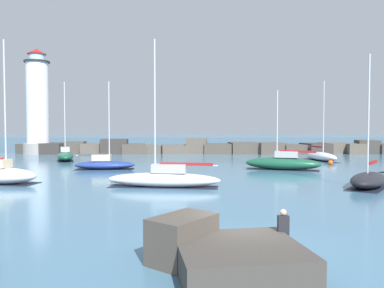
# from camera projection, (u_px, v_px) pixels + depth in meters

# --- Properties ---
(ground_plane) EXTENTS (600.00, 600.00, 0.00)m
(ground_plane) POSITION_uv_depth(u_px,v_px,m) (246.00, 252.00, 12.90)
(ground_plane) COLOR teal
(open_sea_beyond) EXTENTS (400.00, 116.00, 0.01)m
(open_sea_beyond) POSITION_uv_depth(u_px,v_px,m) (199.00, 142.00, 124.28)
(open_sea_beyond) COLOR #386684
(open_sea_beyond) RESTS_ON ground
(breakwater_jetty) EXTENTS (65.35, 7.06, 2.58)m
(breakwater_jetty) POSITION_uv_depth(u_px,v_px,m) (208.00, 148.00, 64.49)
(breakwater_jetty) COLOR #423D38
(breakwater_jetty) RESTS_ON ground
(lighthouse) EXTENTS (4.91, 4.91, 17.79)m
(lighthouse) POSITION_uv_depth(u_px,v_px,m) (40.00, 107.00, 63.75)
(lighthouse) COLOR gray
(lighthouse) RESTS_ON ground
(foreground_rocks) EXTENTS (11.75, 5.41, 1.47)m
(foreground_rocks) POSITION_uv_depth(u_px,v_px,m) (165.00, 259.00, 10.90)
(foreground_rocks) COLOR #4C443D
(foreground_rocks) RESTS_ON ground
(sailboat_moored_0) EXTENTS (6.46, 2.69, 9.21)m
(sailboat_moored_0) POSITION_uv_depth(u_px,v_px,m) (106.00, 164.00, 39.38)
(sailboat_moored_0) COLOR navy
(sailboat_moored_0) RESTS_ON ground
(sailboat_moored_1) EXTENTS (8.53, 2.76, 10.76)m
(sailboat_moored_1) POSITION_uv_depth(u_px,v_px,m) (166.00, 178.00, 27.40)
(sailboat_moored_1) COLOR white
(sailboat_moored_1) RESTS_ON ground
(sailboat_moored_2) EXTENTS (4.03, 6.47, 10.44)m
(sailboat_moored_2) POSITION_uv_depth(u_px,v_px,m) (67.00, 155.00, 49.89)
(sailboat_moored_2) COLOR #195138
(sailboat_moored_2) RESTS_ON ground
(sailboat_moored_3) EXTENTS (7.91, 4.32, 8.28)m
(sailboat_moored_3) POSITION_uv_depth(u_px,v_px,m) (285.00, 163.00, 38.79)
(sailboat_moored_3) COLOR #195138
(sailboat_moored_3) RESTS_ON ground
(sailboat_moored_4) EXTENTS (2.85, 7.60, 10.54)m
(sailboat_moored_4) POSITION_uv_depth(u_px,v_px,m) (323.00, 156.00, 49.79)
(sailboat_moored_4) COLOR white
(sailboat_moored_4) RESTS_ON ground
(sailboat_moored_5) EXTENTS (5.08, 5.71, 9.57)m
(sailboat_moored_5) POSITION_uv_depth(u_px,v_px,m) (371.00, 180.00, 27.04)
(sailboat_moored_5) COLOR black
(sailboat_moored_5) RESTS_ON ground
(sailboat_moored_6) EXTENTS (6.03, 3.14, 11.08)m
(sailboat_moored_6) POSITION_uv_depth(u_px,v_px,m) (3.00, 174.00, 29.06)
(sailboat_moored_6) COLOR white
(sailboat_moored_6) RESTS_ON ground
(mooring_buoy_far_side) EXTENTS (0.57, 0.57, 0.77)m
(mooring_buoy_far_side) POSITION_uv_depth(u_px,v_px,m) (333.00, 163.00, 44.00)
(mooring_buoy_far_side) COLOR #EA5914
(mooring_buoy_far_side) RESTS_ON ground
(person_on_rocks) EXTENTS (0.36, 0.22, 1.63)m
(person_on_rocks) POSITION_uv_depth(u_px,v_px,m) (285.00, 231.00, 12.27)
(person_on_rocks) COLOR #282833
(person_on_rocks) RESTS_ON ground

